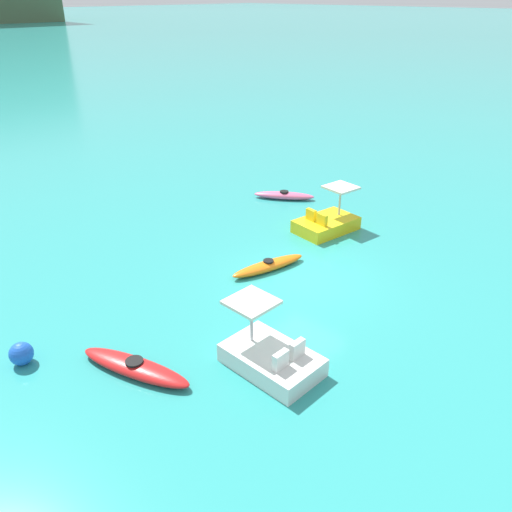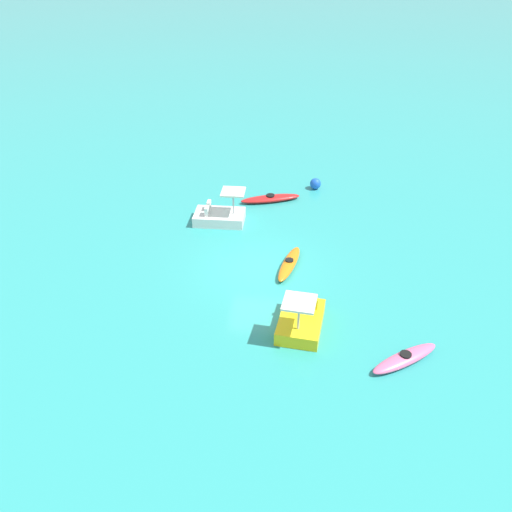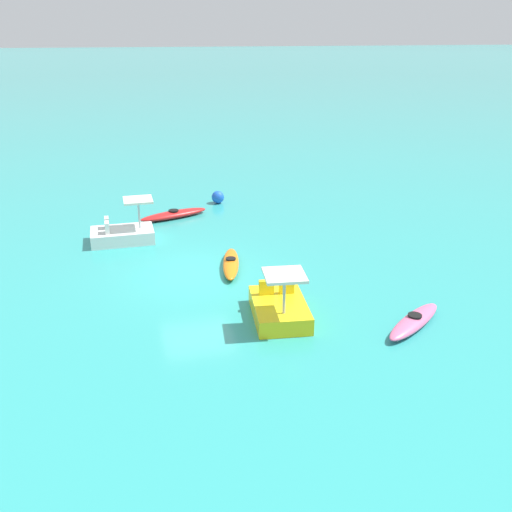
{
  "view_description": "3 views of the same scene",
  "coord_description": "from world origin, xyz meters",
  "px_view_note": "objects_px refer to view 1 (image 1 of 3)",
  "views": [
    {
      "loc": [
        -11.55,
        -9.07,
        8.42
      ],
      "look_at": [
        -0.18,
        1.94,
        0.27
      ],
      "focal_mm": 36.23,
      "sensor_mm": 36.0,
      "label": 1
    },
    {
      "loc": [
        18.68,
        1.63,
        12.46
      ],
      "look_at": [
        -0.14,
        -0.11,
        0.53
      ],
      "focal_mm": 37.36,
      "sensor_mm": 36.0,
      "label": 2
    },
    {
      "loc": [
        17.43,
        -2.48,
        7.7
      ],
      "look_at": [
        0.68,
        1.96,
        0.74
      ],
      "focal_mm": 39.36,
      "sensor_mm": 36.0,
      "label": 3
    }
  ],
  "objects_px": {
    "kayak_pink": "(284,195)",
    "kayak_red": "(135,367)",
    "pedal_boat_white": "(271,357)",
    "kayak_orange": "(268,266)",
    "pedal_boat_yellow": "(326,223)",
    "buoy_blue": "(21,354)"
  },
  "relations": [
    {
      "from": "pedal_boat_white",
      "to": "kayak_pink",
      "type": "bearing_deg",
      "value": 39.77
    },
    {
      "from": "kayak_pink",
      "to": "kayak_orange",
      "type": "height_order",
      "value": "same"
    },
    {
      "from": "kayak_red",
      "to": "pedal_boat_yellow",
      "type": "distance_m",
      "value": 10.26
    },
    {
      "from": "kayak_red",
      "to": "pedal_boat_yellow",
      "type": "relative_size",
      "value": 1.24
    },
    {
      "from": "kayak_pink",
      "to": "pedal_boat_yellow",
      "type": "height_order",
      "value": "pedal_boat_yellow"
    },
    {
      "from": "kayak_orange",
      "to": "pedal_boat_yellow",
      "type": "bearing_deg",
      "value": 8.12
    },
    {
      "from": "kayak_pink",
      "to": "pedal_boat_white",
      "type": "relative_size",
      "value": 1.05
    },
    {
      "from": "pedal_boat_white",
      "to": "pedal_boat_yellow",
      "type": "bearing_deg",
      "value": 28.12
    },
    {
      "from": "pedal_boat_yellow",
      "to": "buoy_blue",
      "type": "distance_m",
      "value": 11.9
    },
    {
      "from": "kayak_pink",
      "to": "pedal_boat_white",
      "type": "xyz_separation_m",
      "value": [
        -9.1,
        -7.58,
        0.17
      ]
    },
    {
      "from": "kayak_red",
      "to": "pedal_boat_yellow",
      "type": "bearing_deg",
      "value": 10.05
    },
    {
      "from": "kayak_pink",
      "to": "kayak_red",
      "type": "distance_m",
      "value": 12.72
    },
    {
      "from": "buoy_blue",
      "to": "kayak_orange",
      "type": "bearing_deg",
      "value": -8.02
    },
    {
      "from": "pedal_boat_white",
      "to": "kayak_red",
      "type": "bearing_deg",
      "value": 137.15
    },
    {
      "from": "kayak_pink",
      "to": "kayak_red",
      "type": "xyz_separation_m",
      "value": [
        -11.57,
        -5.29,
        -0.0
      ]
    },
    {
      "from": "pedal_boat_white",
      "to": "buoy_blue",
      "type": "xyz_separation_m",
      "value": [
        -4.25,
        4.64,
        -0.04
      ]
    },
    {
      "from": "pedal_boat_white",
      "to": "buoy_blue",
      "type": "distance_m",
      "value": 6.29
    },
    {
      "from": "kayak_orange",
      "to": "kayak_red",
      "type": "relative_size",
      "value": 0.89
    },
    {
      "from": "buoy_blue",
      "to": "pedal_boat_yellow",
      "type": "bearing_deg",
      "value": -2.67
    },
    {
      "from": "buoy_blue",
      "to": "pedal_boat_white",
      "type": "bearing_deg",
      "value": -47.51
    },
    {
      "from": "kayak_orange",
      "to": "pedal_boat_white",
      "type": "xyz_separation_m",
      "value": [
        -3.69,
        -3.52,
        0.17
      ]
    },
    {
      "from": "kayak_red",
      "to": "pedal_boat_yellow",
      "type": "xyz_separation_m",
      "value": [
        10.11,
        1.79,
        0.17
      ]
    }
  ]
}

